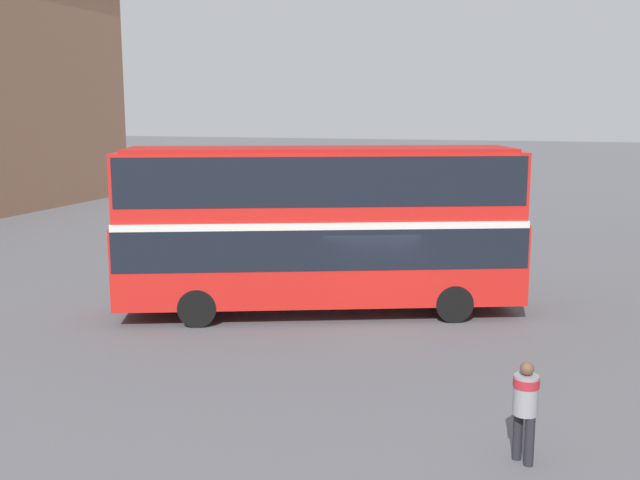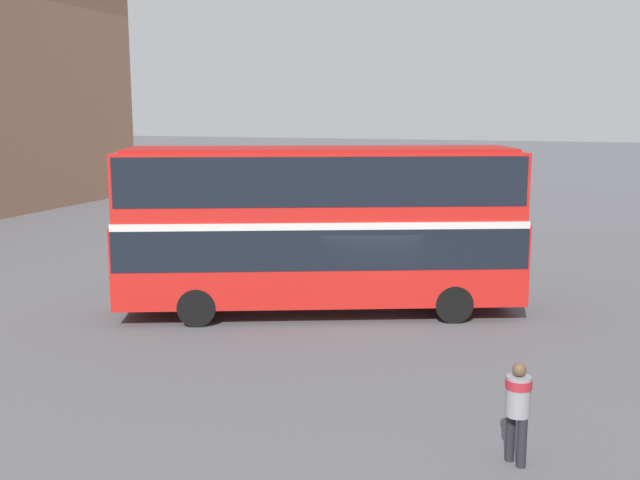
# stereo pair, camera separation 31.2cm
# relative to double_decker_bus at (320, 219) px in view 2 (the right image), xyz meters

# --- Properties ---
(ground_plane) EXTENTS (240.00, 240.00, 0.00)m
(ground_plane) POSITION_rel_double_decker_bus_xyz_m (1.74, -0.08, -2.75)
(ground_plane) COLOR #5B5B60
(double_decker_bus) EXTENTS (11.57, 6.55, 4.78)m
(double_decker_bus) POSITION_rel_double_decker_bus_xyz_m (0.00, 0.00, 0.00)
(double_decker_bus) COLOR red
(double_decker_bus) RESTS_ON ground_plane
(pedestrian_foreground) EXTENTS (0.61, 0.61, 1.77)m
(pedestrian_foreground) POSITION_rel_double_decker_bus_xyz_m (6.06, -7.83, -1.66)
(pedestrian_foreground) COLOR #232328
(pedestrian_foreground) RESTS_ON ground_plane
(parked_car_kerb_near) EXTENTS (4.95, 2.92, 1.66)m
(parked_car_kerb_near) POSITION_rel_double_decker_bus_xyz_m (-2.01, 15.54, -1.92)
(parked_car_kerb_near) COLOR silver
(parked_car_kerb_near) RESTS_ON ground_plane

